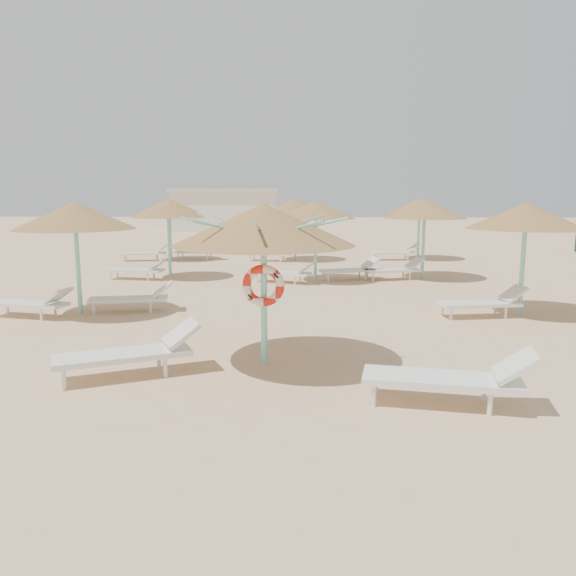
{
  "coord_description": "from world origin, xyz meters",
  "views": [
    {
      "loc": [
        0.64,
        -8.99,
        2.93
      ],
      "look_at": [
        0.24,
        0.59,
        1.3
      ],
      "focal_mm": 35.0,
      "sensor_mm": 36.0,
      "label": 1
    }
  ],
  "objects": [
    {
      "name": "ground",
      "position": [
        0.0,
        0.0,
        0.0
      ],
      "size": [
        120.0,
        120.0,
        0.0
      ],
      "primitive_type": "plane",
      "color": "tan",
      "rests_on": "ground"
    },
    {
      "name": "main_palapa",
      "position": [
        -0.16,
        0.35,
        2.4
      ],
      "size": [
        3.08,
        3.08,
        2.76
      ],
      "color": "#7FDCCB",
      "rests_on": "ground"
    },
    {
      "name": "lounger_main_a",
      "position": [
        -2.23,
        -0.36,
        0.4
      ],
      "size": [
        2.37,
        1.6,
        0.83
      ],
      "rotation": [
        0.0,
        0.0,
        0.44
      ],
      "color": "white",
      "rests_on": "ground"
    },
    {
      "name": "lounger_main_b",
      "position": [
        2.62,
        -1.44,
        0.4
      ],
      "size": [
        2.4,
        1.07,
        0.84
      ],
      "rotation": [
        0.0,
        0.0,
        -0.17
      ],
      "color": "white",
      "rests_on": "ground"
    },
    {
      "name": "palapa_field",
      "position": [
        1.14,
        10.06,
        2.31
      ],
      "size": [
        19.47,
        14.75,
        2.72
      ],
      "color": "#7FDCCB",
      "rests_on": "ground"
    },
    {
      "name": "service_hut",
      "position": [
        -6.0,
        35.0,
        1.64
      ],
      "size": [
        8.4,
        4.4,
        3.25
      ],
      "color": "silver",
      "rests_on": "ground"
    }
  ]
}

